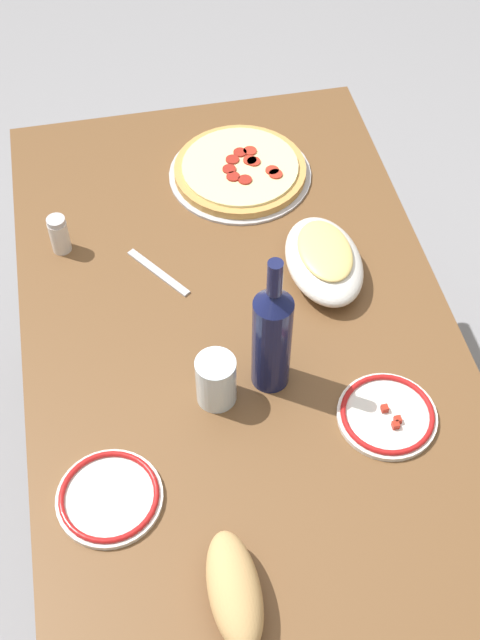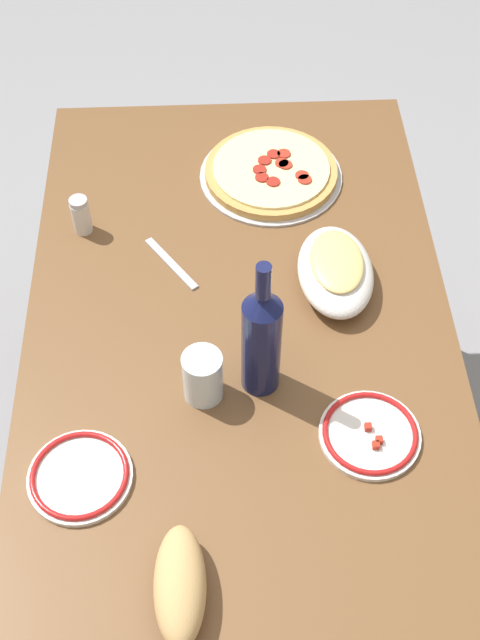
{
  "view_description": "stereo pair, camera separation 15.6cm",
  "coord_description": "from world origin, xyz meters",
  "px_view_note": "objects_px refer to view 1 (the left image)",
  "views": [
    {
      "loc": [
        0.97,
        -0.2,
        2.03
      ],
      "look_at": [
        0.0,
        0.0,
        0.78
      ],
      "focal_mm": 47.0,
      "sensor_mm": 36.0,
      "label": 1
    },
    {
      "loc": [
        0.98,
        -0.04,
        2.03
      ],
      "look_at": [
        0.0,
        0.0,
        0.78
      ],
      "focal_mm": 47.0,
      "sensor_mm": 36.0,
      "label": 2
    }
  ],
  "objects_px": {
    "baked_pasta_dish": "(324,259)",
    "water_glass": "(216,380)",
    "wine_bottle": "(272,336)",
    "side_plate_far": "(109,497)",
    "dining_table": "(240,366)",
    "bread_loaf": "(234,590)",
    "side_plate_near": "(387,415)",
    "spice_shaker": "(59,234)",
    "pepperoni_pizza": "(240,170)"
  },
  "relations": [
    {
      "from": "dining_table",
      "to": "water_glass",
      "type": "height_order",
      "value": "water_glass"
    },
    {
      "from": "side_plate_near",
      "to": "side_plate_far",
      "type": "xyz_separation_m",
      "value": [
        0.06,
        -0.5,
        -0.0
      ]
    },
    {
      "from": "side_plate_far",
      "to": "baked_pasta_dish",
      "type": "bearing_deg",
      "value": 131.12
    },
    {
      "from": "dining_table",
      "to": "bread_loaf",
      "type": "height_order",
      "value": "bread_loaf"
    },
    {
      "from": "baked_pasta_dish",
      "to": "side_plate_near",
      "type": "xyz_separation_m",
      "value": [
        0.36,
        0.02,
        -0.03
      ]
    },
    {
      "from": "water_glass",
      "to": "spice_shaker",
      "type": "xyz_separation_m",
      "value": [
        -0.43,
        -0.25,
        -0.01
      ]
    },
    {
      "from": "water_glass",
      "to": "side_plate_far",
      "type": "xyz_separation_m",
      "value": [
        0.16,
        -0.21,
        -0.04
      ]
    },
    {
      "from": "baked_pasta_dish",
      "to": "water_glass",
      "type": "xyz_separation_m",
      "value": [
        0.25,
        -0.27,
        0.01
      ]
    },
    {
      "from": "spice_shaker",
      "to": "dining_table",
      "type": "bearing_deg",
      "value": 48.56
    },
    {
      "from": "water_glass",
      "to": "bread_loaf",
      "type": "bearing_deg",
      "value": -6.3
    },
    {
      "from": "wine_bottle",
      "to": "side_plate_far",
      "type": "xyz_separation_m",
      "value": [
        0.19,
        -0.32,
        -0.12
      ]
    },
    {
      "from": "side_plate_far",
      "to": "dining_table",
      "type": "bearing_deg",
      "value": 137.22
    },
    {
      "from": "spice_shaker",
      "to": "pepperoni_pizza",
      "type": "bearing_deg",
      "value": 109.85
    },
    {
      "from": "side_plate_far",
      "to": "spice_shaker",
      "type": "xyz_separation_m",
      "value": [
        -0.59,
        -0.04,
        0.03
      ]
    },
    {
      "from": "wine_bottle",
      "to": "bread_loaf",
      "type": "relative_size",
      "value": 1.64
    },
    {
      "from": "dining_table",
      "to": "pepperoni_pizza",
      "type": "bearing_deg",
      "value": 168.41
    },
    {
      "from": "baked_pasta_dish",
      "to": "wine_bottle",
      "type": "relative_size",
      "value": 0.76
    },
    {
      "from": "pepperoni_pizza",
      "to": "spice_shaker",
      "type": "relative_size",
      "value": 3.68
    },
    {
      "from": "bread_loaf",
      "to": "spice_shaker",
      "type": "relative_size",
      "value": 2.21
    },
    {
      "from": "dining_table",
      "to": "spice_shaker",
      "type": "distance_m",
      "value": 0.46
    },
    {
      "from": "dining_table",
      "to": "wine_bottle",
      "type": "relative_size",
      "value": 4.44
    },
    {
      "from": "wine_bottle",
      "to": "side_plate_near",
      "type": "bearing_deg",
      "value": 55.82
    },
    {
      "from": "dining_table",
      "to": "wine_bottle",
      "type": "height_order",
      "value": "wine_bottle"
    },
    {
      "from": "pepperoni_pizza",
      "to": "bread_loaf",
      "type": "bearing_deg",
      "value": -12.06
    },
    {
      "from": "dining_table",
      "to": "spice_shaker",
      "type": "height_order",
      "value": "spice_shaker"
    },
    {
      "from": "wine_bottle",
      "to": "dining_table",
      "type": "bearing_deg",
      "value": -165.26
    },
    {
      "from": "bread_loaf",
      "to": "spice_shaker",
      "type": "bearing_deg",
      "value": -165.38
    },
    {
      "from": "water_glass",
      "to": "wine_bottle",
      "type": "bearing_deg",
      "value": 101.53
    },
    {
      "from": "baked_pasta_dish",
      "to": "wine_bottle",
      "type": "height_order",
      "value": "wine_bottle"
    },
    {
      "from": "pepperoni_pizza",
      "to": "dining_table",
      "type": "bearing_deg",
      "value": -11.59
    },
    {
      "from": "dining_table",
      "to": "baked_pasta_dish",
      "type": "bearing_deg",
      "value": 119.69
    },
    {
      "from": "baked_pasta_dish",
      "to": "spice_shaker",
      "type": "xyz_separation_m",
      "value": [
        -0.17,
        -0.52,
        0.0
      ]
    },
    {
      "from": "pepperoni_pizza",
      "to": "side_plate_near",
      "type": "distance_m",
      "value": 0.69
    },
    {
      "from": "dining_table",
      "to": "bread_loaf",
      "type": "bearing_deg",
      "value": -12.45
    },
    {
      "from": "spice_shaker",
      "to": "baked_pasta_dish",
      "type": "bearing_deg",
      "value": 71.51
    },
    {
      "from": "wine_bottle",
      "to": "bread_loaf",
      "type": "distance_m",
      "value": 0.43
    },
    {
      "from": "dining_table",
      "to": "spice_shaker",
      "type": "bearing_deg",
      "value": -131.44
    },
    {
      "from": "dining_table",
      "to": "water_glass",
      "type": "relative_size",
      "value": 13.26
    },
    {
      "from": "wine_bottle",
      "to": "side_plate_far",
      "type": "relative_size",
      "value": 1.76
    },
    {
      "from": "dining_table",
      "to": "side_plate_near",
      "type": "relative_size",
      "value": 7.81
    },
    {
      "from": "pepperoni_pizza",
      "to": "bread_loaf",
      "type": "height_order",
      "value": "bread_loaf"
    },
    {
      "from": "water_glass",
      "to": "side_plate_near",
      "type": "relative_size",
      "value": 0.59
    },
    {
      "from": "side_plate_far",
      "to": "pepperoni_pizza",
      "type": "bearing_deg",
      "value": 153.22
    },
    {
      "from": "baked_pasta_dish",
      "to": "pepperoni_pizza",
      "type": "bearing_deg",
      "value": -161.66
    },
    {
      "from": "baked_pasta_dish",
      "to": "wine_bottle",
      "type": "xyz_separation_m",
      "value": [
        0.23,
        -0.16,
        0.09
      ]
    },
    {
      "from": "baked_pasta_dish",
      "to": "side_plate_near",
      "type": "distance_m",
      "value": 0.36
    },
    {
      "from": "baked_pasta_dish",
      "to": "side_plate_far",
      "type": "bearing_deg",
      "value": -48.88
    },
    {
      "from": "pepperoni_pizza",
      "to": "wine_bottle",
      "type": "relative_size",
      "value": 1.02
    },
    {
      "from": "bread_loaf",
      "to": "wine_bottle",
      "type": "bearing_deg",
      "value": 159.69
    },
    {
      "from": "side_plate_far",
      "to": "side_plate_near",
      "type": "bearing_deg",
      "value": 96.86
    }
  ]
}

